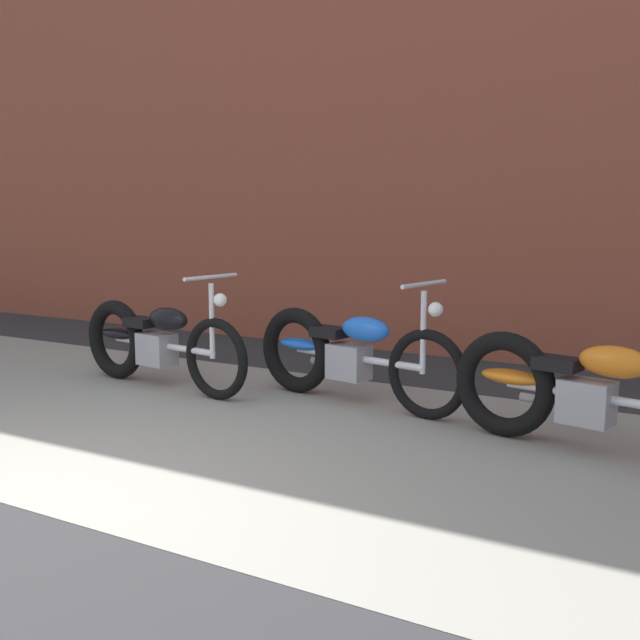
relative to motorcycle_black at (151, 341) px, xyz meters
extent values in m
plane|color=#2D2D30|center=(1.25, -2.42, -0.40)|extent=(80.00, 80.00, 0.00)
cube|color=gray|center=(1.25, -0.67, -0.40)|extent=(36.00, 3.50, 0.01)
cube|color=brown|center=(1.25, 2.78, 2.35)|extent=(36.00, 0.50, 5.49)
torus|color=black|center=(0.80, -0.11, -0.06)|extent=(0.68, 0.17, 0.68)
torus|color=black|center=(-0.49, 0.06, -0.03)|extent=(0.74, 0.23, 0.73)
cylinder|color=silver|center=(0.16, -0.02, -0.02)|extent=(1.23, 0.22, 0.06)
cube|color=#99999E|center=(0.08, -0.01, -0.06)|extent=(0.35, 0.26, 0.28)
ellipsoid|color=black|center=(0.24, -0.03, 0.22)|extent=(0.46, 0.25, 0.20)
ellipsoid|color=black|center=(-0.44, 0.06, 0.03)|extent=(0.46, 0.24, 0.10)
cube|color=black|center=(-0.12, 0.01, 0.16)|extent=(0.30, 0.24, 0.08)
cylinder|color=silver|center=(0.76, -0.10, 0.25)|extent=(0.05, 0.05, 0.62)
cylinder|color=silver|center=(0.76, -0.10, 0.61)|extent=(0.11, 0.58, 0.03)
sphere|color=white|center=(0.86, -0.12, 0.43)|extent=(0.11, 0.11, 0.11)
cylinder|color=silver|center=(-0.14, 0.17, -0.14)|extent=(0.55, 0.13, 0.06)
torus|color=black|center=(2.52, 0.19, -0.06)|extent=(0.68, 0.20, 0.68)
torus|color=black|center=(1.24, 0.43, -0.03)|extent=(0.74, 0.26, 0.73)
cylinder|color=silver|center=(1.88, 0.31, -0.02)|extent=(1.22, 0.28, 0.06)
cube|color=#99999E|center=(1.80, 0.32, -0.06)|extent=(0.35, 0.27, 0.28)
ellipsoid|color=blue|center=(1.96, 0.29, 0.22)|extent=(0.47, 0.27, 0.20)
ellipsoid|color=blue|center=(1.29, 0.42, 0.03)|extent=(0.47, 0.26, 0.10)
cube|color=black|center=(1.60, 0.36, 0.16)|extent=(0.31, 0.25, 0.08)
cylinder|color=silver|center=(2.48, 0.20, 0.25)|extent=(0.05, 0.05, 0.62)
cylinder|color=silver|center=(2.48, 0.20, 0.61)|extent=(0.14, 0.58, 0.03)
sphere|color=white|center=(2.57, 0.18, 0.43)|extent=(0.11, 0.11, 0.11)
cylinder|color=silver|center=(1.59, 0.51, -0.14)|extent=(0.55, 0.16, 0.06)
torus|color=black|center=(3.13, 0.05, -0.03)|extent=(0.74, 0.28, 0.73)
cylinder|color=silver|center=(3.76, -0.08, -0.02)|extent=(1.22, 0.31, 0.06)
cube|color=#99999E|center=(3.68, -0.06, -0.06)|extent=(0.36, 0.28, 0.28)
ellipsoid|color=orange|center=(3.84, -0.09, 0.22)|extent=(0.47, 0.28, 0.20)
ellipsoid|color=orange|center=(3.18, 0.04, 0.03)|extent=(0.47, 0.27, 0.10)
cube|color=black|center=(3.49, -0.02, 0.16)|extent=(0.32, 0.25, 0.08)
cylinder|color=silver|center=(3.48, 0.13, -0.14)|extent=(0.55, 0.17, 0.06)
camera|label=1|loc=(4.42, -4.82, 1.13)|focal=41.16mm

